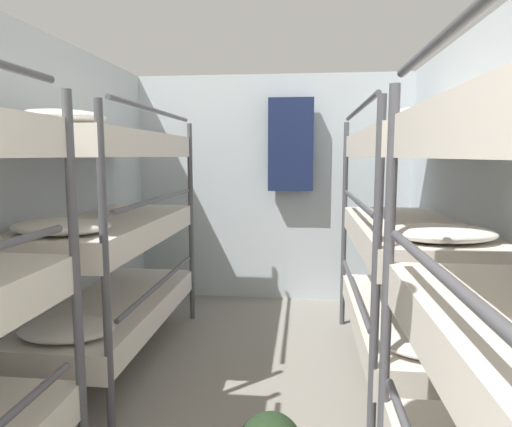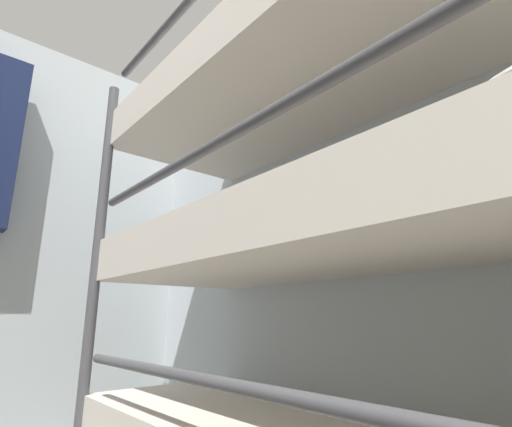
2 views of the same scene
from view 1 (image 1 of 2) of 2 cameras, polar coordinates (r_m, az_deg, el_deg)
The scene contains 4 objects.
wall_back at distance 4.70m, azimuth 2.02°, elevation 3.07°, with size 2.87×0.06×2.29m.
bunk_stack_left_far at distance 3.34m, azimuth -17.88°, elevation -1.92°, with size 0.72×1.83×1.80m.
bunk_stack_right_far at distance 3.13m, azimuth 18.75°, elevation -2.55°, with size 0.72×1.83×1.80m.
hanging_coat at distance 4.52m, azimuth 4.37°, elevation 8.56°, with size 0.44×0.12×0.90m.
Camera 1 is at (0.33, 0.47, 1.49)m, focal length 32.00 mm.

